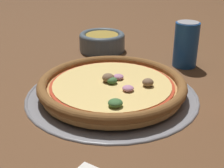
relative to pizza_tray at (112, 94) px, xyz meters
name	(u,v)px	position (x,y,z in m)	size (l,w,h in m)	color
ground_plane	(112,95)	(0.00, 0.00, 0.00)	(3.00, 3.00, 0.00)	brown
pizza_tray	(112,94)	(0.00, 0.00, 0.00)	(0.39, 0.39, 0.01)	gray
pizza	(112,86)	(0.00, 0.00, 0.02)	(0.33, 0.33, 0.04)	tan
bowl_near	(102,41)	(-0.26, 0.19, 0.03)	(0.14, 0.14, 0.06)	slate
beverage_can	(186,44)	(-0.01, 0.28, 0.06)	(0.07, 0.07, 0.12)	#194C99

